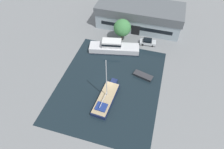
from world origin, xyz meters
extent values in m
plane|color=gray|center=(0.00, 0.00, 0.00)|extent=(440.00, 440.00, 0.00)
cube|color=black|center=(0.00, 0.00, 0.00)|extent=(22.30, 27.66, 0.01)
cube|color=#99A8B2|center=(1.76, 24.60, 2.09)|extent=(23.69, 10.08, 4.18)
cube|color=#565B60|center=(1.76, 24.60, 5.32)|extent=(24.40, 10.38, 2.28)
cube|color=black|center=(1.77, 19.56, 1.46)|extent=(2.40, 0.06, 2.92)
cube|color=black|center=(1.77, 19.56, 2.30)|extent=(20.12, 0.08, 1.04)
cylinder|color=brown|center=(-1.27, 16.13, 1.15)|extent=(0.35, 0.35, 2.31)
sphere|color=#428447|center=(-1.27, 16.13, 4.03)|extent=(4.58, 4.58, 4.58)
cube|color=silver|center=(5.93, 16.33, 0.63)|extent=(4.40, 2.28, 0.70)
cube|color=black|center=(5.76, 16.32, 1.28)|extent=(2.35, 1.87, 0.58)
cube|color=black|center=(6.86, 16.42, 1.25)|extent=(0.18, 1.52, 0.47)
cylinder|color=black|center=(7.16, 17.30, 0.30)|extent=(0.62, 0.25, 0.60)
cylinder|color=black|center=(7.31, 15.61, 0.30)|extent=(0.62, 0.25, 0.60)
cylinder|color=black|center=(4.54, 17.06, 0.30)|extent=(0.62, 0.25, 0.60)
cylinder|color=black|center=(4.70, 15.36, 0.30)|extent=(0.62, 0.25, 0.60)
cube|color=#19234C|center=(0.58, -4.47, 0.46)|extent=(3.65, 9.07, 0.90)
cube|color=#19234C|center=(0.91, 0.57, 0.46)|extent=(1.46, 1.29, 0.90)
cube|color=tan|center=(0.58, -4.47, 0.95)|extent=(3.50, 8.71, 0.08)
cylinder|color=silver|center=(0.62, -3.80, 6.01)|extent=(0.16, 0.16, 10.04)
cylinder|color=silver|center=(0.49, -5.80, 2.09)|extent=(0.38, 4.00, 0.12)
cube|color=navy|center=(0.41, -6.90, 1.14)|extent=(2.27, 2.09, 0.30)
cube|color=silver|center=(-2.05, 11.16, 0.81)|extent=(13.15, 5.91, 1.60)
cube|color=black|center=(-2.05, 11.16, 0.15)|extent=(13.28, 6.00, 0.18)
cube|color=white|center=(-2.67, 11.03, 2.46)|extent=(5.23, 3.37, 1.71)
cube|color=black|center=(-2.67, 11.03, 2.63)|extent=(5.34, 3.46, 0.55)
cube|color=#23282D|center=(6.84, 4.22, 0.32)|extent=(4.52, 2.56, 0.64)
cube|color=#333338|center=(6.84, 4.22, 0.68)|extent=(4.71, 2.70, 0.08)
camera|label=1|loc=(8.50, -27.13, 34.65)|focal=32.00mm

